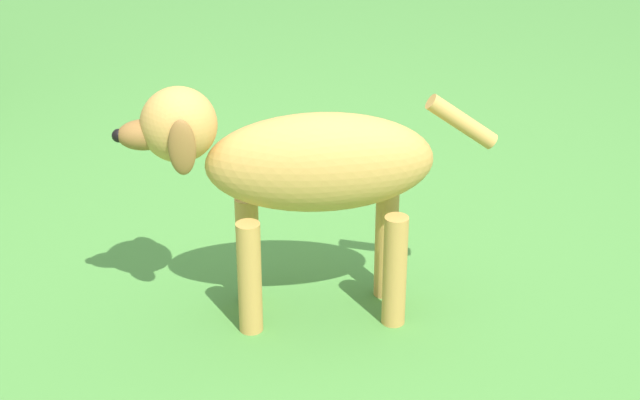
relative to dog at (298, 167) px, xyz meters
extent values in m
plane|color=#478438|center=(0.08, -0.19, -0.39)|extent=(14.00, 14.00, 0.00)
ellipsoid|color=#C69347|center=(-0.05, -0.02, 0.01)|extent=(0.56, 0.36, 0.23)
cylinder|color=#C69347|center=(0.09, 0.10, -0.25)|extent=(0.06, 0.06, 0.28)
cylinder|color=#C69347|center=(0.13, -0.02, -0.25)|extent=(0.06, 0.06, 0.28)
cylinder|color=#C69347|center=(-0.23, -0.01, -0.25)|extent=(0.06, 0.06, 0.28)
cylinder|color=#C69347|center=(-0.19, -0.14, -0.25)|extent=(0.06, 0.06, 0.28)
ellipsoid|color=#C69347|center=(0.25, 0.09, 0.11)|extent=(0.21, 0.20, 0.17)
ellipsoid|color=olive|center=(0.32, 0.11, 0.09)|extent=(0.14, 0.11, 0.07)
sphere|color=black|center=(0.37, 0.13, 0.09)|extent=(0.03, 0.03, 0.03)
ellipsoid|color=olive|center=(0.21, 0.16, 0.09)|extent=(0.07, 0.05, 0.13)
ellipsoid|color=olive|center=(0.27, 0.01, 0.09)|extent=(0.07, 0.05, 0.13)
cylinder|color=#C69347|center=(-0.35, -0.13, 0.10)|extent=(0.17, 0.09, 0.14)
sphere|color=#CCE23A|center=(0.32, -0.69, -0.35)|extent=(0.07, 0.07, 0.07)
camera|label=1|loc=(-0.55, 1.99, 0.92)|focal=55.79mm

